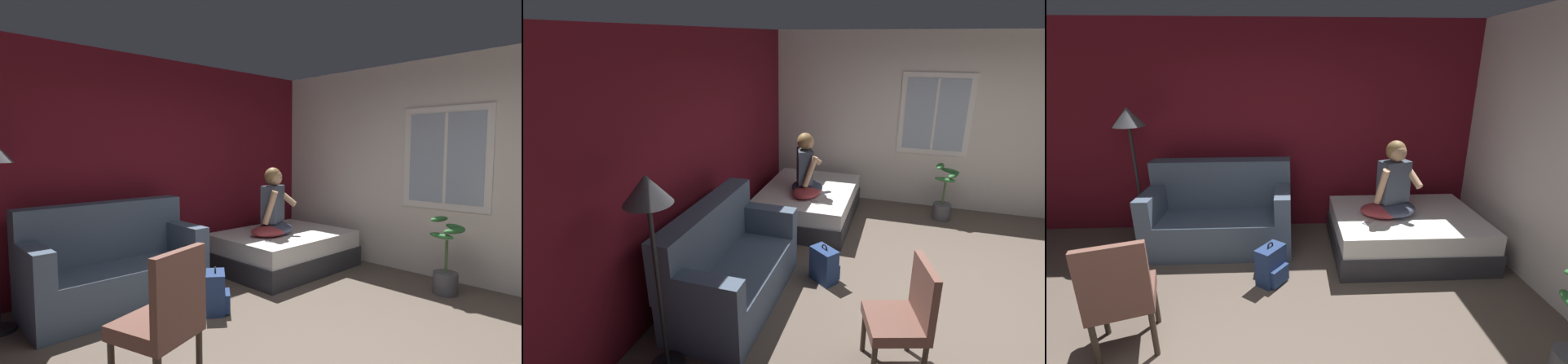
{
  "view_description": "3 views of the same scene",
  "coord_description": "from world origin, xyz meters",
  "views": [
    {
      "loc": [
        -2.23,
        -1.61,
        1.6
      ],
      "look_at": [
        1.11,
        1.93,
        1.2
      ],
      "focal_mm": 28.0,
      "sensor_mm": 36.0,
      "label": 1
    },
    {
      "loc": [
        -3.8,
        0.73,
        2.61
      ],
      "look_at": [
        0.58,
        2.12,
        0.95
      ],
      "focal_mm": 28.0,
      "sensor_mm": 36.0,
      "label": 2
    },
    {
      "loc": [
        0.32,
        -1.64,
        2.12
      ],
      "look_at": [
        0.51,
        2.18,
        0.86
      ],
      "focal_mm": 24.0,
      "sensor_mm": 36.0,
      "label": 3
    }
  ],
  "objects": [
    {
      "name": "floor_lamp",
      "position": [
        -1.54,
        2.46,
        1.43
      ],
      "size": [
        0.36,
        0.36,
        1.7
      ],
      "color": "black",
      "rests_on": "ground"
    },
    {
      "name": "cell_phone",
      "position": [
        1.17,
        1.86,
        0.48
      ],
      "size": [
        0.15,
        0.14,
        0.01
      ],
      "primitive_type": "cube",
      "rotation": [
        0.0,
        0.0,
        2.27
      ],
      "color": "#B7B7BC",
      "rests_on": "bed"
    },
    {
      "name": "person_seated",
      "position": [
        1.5,
        2.08,
        0.84
      ],
      "size": [
        0.64,
        0.6,
        0.88
      ],
      "color": "#383D51",
      "rests_on": "bed"
    },
    {
      "name": "throw_pillow",
      "position": [
        1.35,
        2.03,
        0.55
      ],
      "size": [
        0.56,
        0.48,
        0.14
      ],
      "primitive_type": "ellipsoid",
      "rotation": [
        0.0,
        0.0,
        -0.28
      ],
      "color": "#993338",
      "rests_on": "bed"
    },
    {
      "name": "couch",
      "position": [
        -0.54,
        2.35,
        0.39
      ],
      "size": [
        1.7,
        0.82,
        1.04
      ],
      "color": "#47566B",
      "rests_on": "ground"
    },
    {
      "name": "side_chair",
      "position": [
        -0.96,
        0.63,
        0.53
      ],
      "size": [
        0.58,
        0.58,
        0.98
      ],
      "color": "#382D23",
      "rests_on": "ground"
    },
    {
      "name": "backpack",
      "position": [
        0.11,
        1.49,
        0.19
      ],
      "size": [
        0.35,
        0.35,
        0.46
      ],
      "color": "navy",
      "rests_on": "ground"
    },
    {
      "name": "wall_back_accent",
      "position": [
        0.0,
        2.98,
        1.35
      ],
      "size": [
        10.47,
        0.16,
        2.7
      ],
      "primitive_type": "cube",
      "color": "maroon",
      "rests_on": "ground"
    },
    {
      "name": "bed",
      "position": [
        1.68,
        2.09,
        0.24
      ],
      "size": [
        1.73,
        1.32,
        0.48
      ],
      "color": "#2D2D33",
      "rests_on": "ground"
    }
  ]
}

